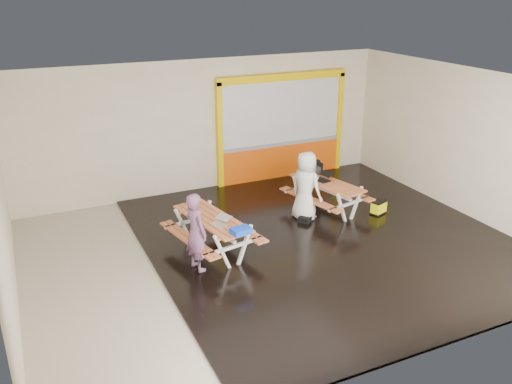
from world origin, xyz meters
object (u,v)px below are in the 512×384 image
laptop_right (324,178)px  person_left (196,232)px  picnic_table_left (212,226)px  toolbox (312,171)px  laptop_left (221,222)px  picnic_table_right (327,189)px  fluke_bag (379,207)px  person_right (306,187)px  blue_pouch (241,231)px  backpack (316,170)px  dark_case (306,219)px

laptop_right → person_left: bearing=-157.4°
person_left → picnic_table_left: bearing=-56.7°
laptop_right → toolbox: (-0.06, 0.46, 0.03)m
laptop_left → laptop_right: laptop_left is taller
picnic_table_right → laptop_left: size_ratio=4.93×
picnic_table_left → laptop_right: 3.45m
picnic_table_right → laptop_right: size_ratio=4.62×
laptop_right → fluke_bag: bearing=-40.0°
laptop_right → person_right: bearing=-156.2°
picnic_table_right → laptop_right: bearing=85.6°
person_right → laptop_right: 0.74m
picnic_table_left → blue_pouch: (0.25, -0.92, 0.25)m
person_left → person_right: person_right is taller
toolbox → backpack: toolbox is taller
picnic_table_right → person_left: size_ratio=1.41×
picnic_table_right → dark_case: picnic_table_right is taller
toolbox → dark_case: bearing=-126.1°
laptop_left → fluke_bag: (4.28, 0.51, -0.65)m
picnic_table_right → fluke_bag: 1.33m
blue_pouch → toolbox: size_ratio=0.91×
picnic_table_right → dark_case: size_ratio=6.41×
picnic_table_left → picnic_table_right: bearing=14.7°
blue_pouch → dark_case: 2.78m
laptop_left → backpack: backpack is taller
backpack → dark_case: size_ratio=1.49×
laptop_right → toolbox: bearing=96.9°
blue_pouch → toolbox: bearing=38.8°
person_right → fluke_bag: (1.72, -0.57, -0.62)m
person_left → person_right: (3.15, 1.30, -0.03)m
blue_pouch → backpack: bearing=40.3°
laptop_right → toolbox: toolbox is taller
picnic_table_right → laptop_right: 0.29m
laptop_left → fluke_bag: laptop_left is taller
picnic_table_left → picnic_table_right: picnic_table_left is taller
person_left → picnic_table_right: bearing=-83.0°
picnic_table_right → person_right: bearing=-168.1°
person_right → backpack: bearing=-61.4°
person_right → toolbox: (0.62, 0.76, 0.05)m
picnic_table_left → fluke_bag: picnic_table_left is taller
picnic_table_right → person_left: bearing=-159.4°
picnic_table_right → blue_pouch: bearing=-149.6°
person_left → fluke_bag: bearing=-95.2°
blue_pouch → backpack: size_ratio=0.73×
person_left → blue_pouch: size_ratio=4.20×
person_right → fluke_bag: 1.91m
laptop_left → toolbox: (3.19, 1.85, 0.01)m
person_left → laptop_right: size_ratio=3.27×
person_left → toolbox: person_left is taller
picnic_table_left → dark_case: size_ratio=6.56×
laptop_right → blue_pouch: bearing=-147.5°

